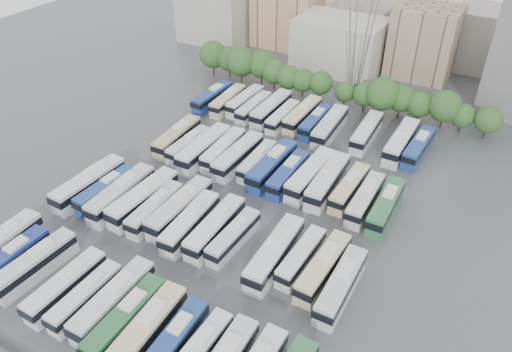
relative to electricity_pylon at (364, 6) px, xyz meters
The scene contains 51 objects.
ground 53.41m from the electricity_pylon, 92.29° to the right, with size 220.00×220.00×0.00m, color #424447.
tree_line 16.89m from the electricity_pylon, 120.22° to the right, with size 66.61×8.16×8.52m.
city_buildings 26.15m from the electricity_pylon, 113.40° to the left, with size 102.00×35.00×20.00m.
electricity_pylon is the anchor object (origin of this frame).
bus_r0_s1 79.01m from the electricity_pylon, 105.21° to the right, with size 2.70×11.85×3.71m.
bus_r0_s2 77.09m from the electricity_pylon, 102.87° to the right, with size 3.22×12.31×3.83m.
bus_r0_s4 76.60m from the electricity_pylon, 98.00° to the right, with size 2.76×11.94×3.73m.
bus_r0_s5 76.28m from the electricity_pylon, 95.44° to the right, with size 2.43×10.99×3.45m.
bus_r0_s6 74.89m from the electricity_pylon, 92.73° to the right, with size 2.98×12.86×4.02m.
bus_r0_s7 76.12m from the electricity_pylon, 90.25° to the right, with size 2.91×12.48×3.90m.
bus_r0_s8 76.60m from the electricity_pylon, 87.75° to the right, with size 3.56×13.45×4.18m.
bus_r0_s9 76.08m from the electricity_pylon, 85.11° to the right, with size 3.02×11.58×3.60m.
bus_r0_s10 76.14m from the electricity_pylon, 82.69° to the right, with size 2.57×10.97×3.43m.
bus_r1_s0 63.77m from the electricity_pylon, 112.24° to the right, with size 3.52×13.69×4.26m.
bus_r1_s1 62.50m from the electricity_pylon, 109.63° to the right, with size 2.92×11.52×3.59m.
bus_r1_s2 61.32m from the electricity_pylon, 106.82° to the right, with size 3.21×13.47×4.21m.
bus_r1_s3 59.55m from the electricity_pylon, 103.53° to the right, with size 3.51×13.67×4.25m.
bus_r1_s4 59.87m from the electricity_pylon, 100.42° to the right, with size 2.96×11.71×3.65m.
bus_r1_s5 57.67m from the electricity_pylon, 97.36° to the right, with size 3.00×13.41×4.20m.
bus_r1_s6 59.14m from the electricity_pylon, 93.89° to the right, with size 3.38×12.66×3.93m.
bus_r1_s7 58.20m from the electricity_pylon, 90.15° to the right, with size 3.05×12.79×3.99m.
bus_r1_s8 58.41m from the electricity_pylon, 86.97° to the right, with size 2.76×11.01×3.43m.
bus_r1_s10 59.40m from the electricity_pylon, 80.20° to the right, with size 3.35×13.50×4.21m.
bus_r1_s11 58.74m from the electricity_pylon, 76.71° to the right, with size 2.72×10.96×3.42m.
bus_r1_s12 59.98m from the electricity_pylon, 73.53° to the right, with size 3.18×12.42×3.87m.
bus_r1_s13 62.55m from the electricity_pylon, 71.10° to the right, with size 2.86×12.42×3.89m.
bus_r2_s1 46.23m from the electricity_pylon, 117.89° to the right, with size 3.32×12.47×3.88m.
bus_r2_s2 45.81m from the electricity_pylon, 113.47° to the right, with size 2.59×10.86×3.39m.
bus_r2_s3 44.56m from the electricity_pylon, 109.01° to the right, with size 2.96×13.55×4.25m.
bus_r2_s4 42.50m from the electricity_pylon, 105.40° to the right, with size 3.22×12.24×3.81m.
bus_r2_s5 42.27m from the electricity_pylon, 100.37° to the right, with size 3.00×13.01×4.07m.
bus_r2_s6 41.33m from the electricity_pylon, 95.33° to the right, with size 2.78×11.06×3.45m.
bus_r2_s7 41.39m from the electricity_pylon, 90.71° to the right, with size 3.06×13.40×4.19m.
bus_r2_s8 42.19m from the electricity_pylon, 85.73° to the right, with size 2.71×11.87×3.72m.
bus_r2_s9 41.30m from the electricity_pylon, 80.42° to the right, with size 3.38×13.52×4.21m.
bus_r2_s10 42.00m from the electricity_pylon, 75.91° to the right, with size 3.35×13.55×4.23m.
bus_r2_s11 42.79m from the electricity_pylon, 70.67° to the right, with size 2.77×11.68×3.65m.
bus_r2_s12 45.18m from the electricity_pylon, 67.28° to the right, with size 2.74×11.97×3.75m.
bus_r2_s13 46.62m from the electricity_pylon, 63.39° to the right, with size 2.93×12.38×3.87m.
bus_r3_s0 35.95m from the electricity_pylon, 137.98° to the right, with size 3.02×11.95×3.72m.
bus_r3_s1 33.49m from the electricity_pylon, 133.79° to the right, with size 3.03×11.59×3.61m.
bus_r3_s2 30.64m from the electricity_pylon, 131.16° to the right, with size 2.84×11.54×3.60m.
bus_r3_s3 30.22m from the electricity_pylon, 123.33° to the right, with size 2.51×11.25×3.52m.
bus_r3_s4 28.02m from the electricity_pylon, 116.89° to the right, with size 2.90×13.09×4.10m.
bus_r3_s5 28.15m from the electricity_pylon, 107.94° to the right, with size 2.46×11.03×3.46m.
bus_r3_s6 25.72m from the electricity_pylon, 100.81° to the right, with size 2.96×12.72×3.98m.
bus_r3_s7 26.33m from the electricity_pylon, 91.41° to the right, with size 2.55×11.28×3.53m.
bus_r3_s8 26.91m from the electricity_pylon, 82.26° to the right, with size 3.47×13.37×4.16m.
bus_r3_s10 27.31m from the electricity_pylon, 63.66° to the right, with size 3.22×12.65×3.94m.
bus_r3_s12 30.45m from the electricity_pylon, 50.60° to the right, with size 3.03×13.52×4.24m.
bus_r3_s13 32.37m from the electricity_pylon, 45.50° to the right, with size 3.16×12.12×3.77m.
Camera 1 is at (33.41, -49.42, 49.18)m, focal length 35.00 mm.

